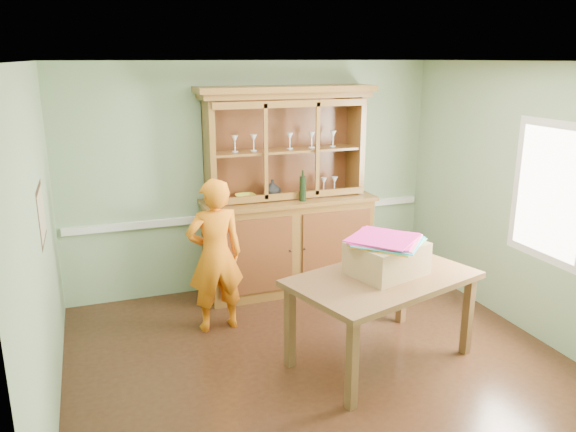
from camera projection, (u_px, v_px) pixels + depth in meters
name	position (u px, v px, depth m)	size (l,w,h in m)	color
floor	(317.00, 359.00, 5.26)	(4.50, 4.50, 0.00)	#432615
ceiling	(322.00, 61.00, 4.53)	(4.50, 4.50, 0.00)	white
wall_back	(254.00, 177.00, 6.70)	(4.50, 4.50, 0.00)	#86A57C
wall_left	(40.00, 250.00, 4.16)	(4.00, 4.00, 0.00)	#86A57C
wall_right	(526.00, 200.00, 5.63)	(4.00, 4.00, 0.00)	#86A57C
wall_front	(461.00, 318.00, 3.08)	(4.50, 4.50, 0.00)	#86A57C
chair_rail	(256.00, 214.00, 6.80)	(4.41, 0.05, 0.08)	white
framed_map	(42.00, 214.00, 4.39)	(0.03, 0.60, 0.46)	black
window_panel	(549.00, 192.00, 5.31)	(0.03, 0.96, 1.36)	white
china_hutch	(287.00, 221.00, 6.70)	(2.06, 0.68, 2.42)	brown
dining_table	(382.00, 286.00, 5.08)	(1.88, 1.44, 0.83)	brown
cardboard_box	(387.00, 258.00, 5.08)	(0.63, 0.51, 0.30)	#9C7C50
kite_stack	(386.00, 240.00, 5.01)	(0.77, 0.77, 0.05)	orange
person	(215.00, 256.00, 5.67)	(0.58, 0.38, 1.60)	orange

